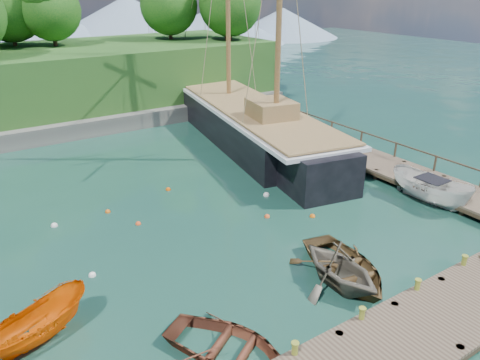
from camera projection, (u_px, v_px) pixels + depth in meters
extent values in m
plane|color=#143D31|center=(290.00, 258.00, 20.84)|extent=(160.00, 160.00, 0.00)
cube|color=#48372B|center=(450.00, 311.00, 16.67)|extent=(20.00, 3.20, 0.12)
cube|color=#2E2518|center=(449.00, 314.00, 16.73)|extent=(20.00, 3.20, 0.20)
cube|color=#48372B|center=(356.00, 153.00, 31.84)|extent=(3.20, 24.00, 0.12)
cube|color=#2E2518|center=(356.00, 155.00, 31.90)|extent=(3.20, 24.00, 0.20)
cylinder|color=#2E2518|center=(244.00, 123.00, 40.33)|extent=(0.28, 0.28, 1.10)
cylinder|color=#2E2518|center=(268.00, 119.00, 41.65)|extent=(0.28, 0.28, 1.10)
cylinder|color=olive|center=(360.00, 332.00, 16.42)|extent=(0.26, 0.26, 0.45)
cylinder|color=olive|center=(414.00, 302.00, 17.95)|extent=(0.26, 0.26, 0.45)
cylinder|color=olive|center=(461.00, 277.00, 19.48)|extent=(0.26, 0.26, 0.45)
imported|color=#572B1B|center=(226.00, 352.00, 15.53)|extent=(4.81, 5.20, 0.88)
imported|color=#6F695A|center=(338.00, 286.00, 18.93)|extent=(3.45, 3.97, 2.05)
imported|color=#4F391E|center=(344.00, 275.00, 19.60)|extent=(4.47, 5.54, 1.02)
imported|color=#E45A01|center=(41.00, 340.00, 16.07)|extent=(4.17, 2.80, 1.51)
imported|color=silver|center=(428.00, 203.00, 26.00)|extent=(1.92, 4.93, 1.89)
cube|color=black|center=(250.00, 130.00, 35.43)|extent=(8.49, 17.40, 3.47)
cube|color=black|center=(204.00, 100.00, 44.52)|extent=(3.92, 5.71, 3.12)
cube|color=black|center=(315.00, 175.00, 27.34)|extent=(4.54, 4.93, 3.29)
cube|color=silver|center=(250.00, 109.00, 34.78)|extent=(9.54, 22.56, 0.25)
cube|color=brown|center=(250.00, 106.00, 34.68)|extent=(8.97, 22.00, 0.12)
cube|color=brown|center=(271.00, 109.00, 31.41)|extent=(3.23, 3.46, 1.20)
cylinder|color=brown|center=(192.00, 61.00, 46.44)|extent=(1.55, 6.82, 1.69)
sphere|color=white|center=(92.00, 276.00, 19.56)|extent=(0.32, 0.32, 0.32)
sphere|color=#F74B1A|center=(138.00, 224.00, 23.69)|extent=(0.28, 0.28, 0.28)
sphere|color=#EE5721|center=(267.00, 217.00, 24.40)|extent=(0.29, 0.29, 0.29)
sphere|color=white|center=(266.00, 196.00, 26.85)|extent=(0.37, 0.37, 0.37)
sphere|color=orange|center=(108.00, 212.00, 24.92)|extent=(0.29, 0.29, 0.29)
sphere|color=#D44E04|center=(168.00, 190.00, 27.56)|extent=(0.30, 0.30, 0.30)
sphere|color=silver|center=(54.00, 226.00, 23.50)|extent=(0.34, 0.34, 0.34)
sphere|color=orange|center=(312.00, 217.00, 24.43)|extent=(0.29, 0.29, 0.29)
cube|color=#474744|center=(3.00, 137.00, 34.90)|extent=(50.00, 4.00, 1.40)
cylinder|color=#382616|center=(230.00, 32.00, 45.69)|extent=(0.36, 0.36, 1.40)
sphere|color=#134E16|center=(230.00, 4.00, 44.67)|extent=(6.00, 6.00, 6.00)
cylinder|color=#382616|center=(55.00, 38.00, 41.28)|extent=(0.36, 0.36, 1.40)
sphere|color=#134E16|center=(50.00, 10.00, 40.38)|extent=(5.13, 5.13, 5.13)
cylinder|color=#382616|center=(14.00, 38.00, 41.41)|extent=(0.36, 0.36, 1.40)
sphere|color=#134E16|center=(8.00, 6.00, 40.38)|extent=(6.05, 6.05, 6.05)
cylinder|color=#382616|center=(226.00, 31.00, 46.55)|extent=(0.36, 0.36, 1.40)
sphere|color=#134E16|center=(226.00, 8.00, 45.70)|extent=(4.77, 4.77, 4.77)
cylinder|color=#382616|center=(170.00, 32.00, 46.19)|extent=(0.36, 0.36, 1.40)
sphere|color=#134E16|center=(169.00, 6.00, 45.24)|extent=(5.55, 5.55, 5.55)
cone|color=#728CA5|center=(128.00, 23.00, 82.85)|extent=(36.00, 36.00, 9.00)
cone|color=#728CA5|center=(215.00, 24.00, 92.41)|extent=(28.00, 28.00, 7.00)
cone|color=#728CA5|center=(40.00, 30.00, 75.41)|extent=(32.00, 32.00, 8.00)
cone|color=#728CA5|center=(283.00, 22.00, 101.26)|extent=(24.00, 24.00, 6.00)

